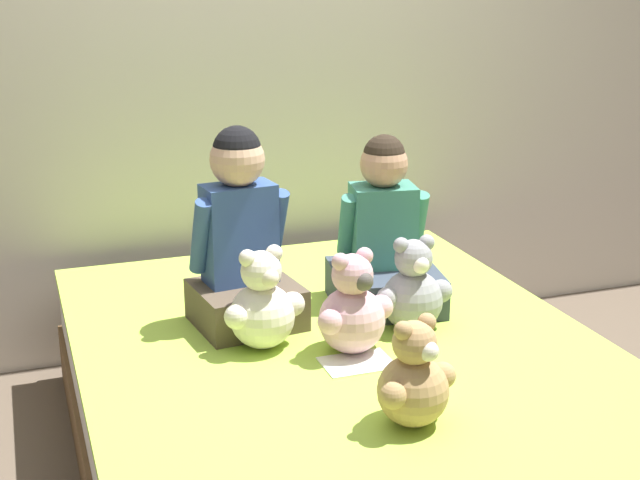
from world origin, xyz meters
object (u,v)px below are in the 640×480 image
Objects in this scene: teddy_bear_held_by_right_child at (412,291)px; teddy_bear_at_foot_of_bed at (414,380)px; teddy_bear_between_children at (352,310)px; sign_card at (357,363)px; teddy_bear_held_by_left_child at (262,306)px; child_on_right at (384,242)px; bed at (337,405)px; child_on_left at (242,241)px.

teddy_bear_held_by_right_child reaches higher than teddy_bear_at_foot_of_bed.
sign_card is (-0.02, -0.09, -0.13)m from teddy_bear_between_children.
teddy_bear_between_children reaches higher than teddy_bear_held_by_left_child.
teddy_bear_held_by_left_child is 1.54× the size of sign_card.
child_on_right is 1.88× the size of teddy_bear_held_by_right_child.
sign_card is at bearing -145.96° from teddy_bear_held_by_right_child.
child_on_left is at bearing 134.62° from bed.
teddy_bear_held_by_left_child reaches higher than bed.
teddy_bear_held_by_left_child reaches higher than teddy_bear_at_foot_of_bed.
sign_card is (-0.01, -0.19, 0.23)m from bed.
child_on_right is 0.26m from teddy_bear_held_by_right_child.
child_on_right is 0.55m from sign_card.
bed is at bearing 69.52° from teddy_bear_at_foot_of_bed.
child_on_left is at bearing 118.48° from sign_card.
teddy_bear_held_by_right_child is 0.27m from teddy_bear_between_children.
child_on_left is at bearing 109.04° from teddy_bear_between_children.
teddy_bear_held_by_right_child is (-0.00, -0.24, -0.09)m from child_on_right.
teddy_bear_held_by_left_child is 0.64m from teddy_bear_at_foot_of_bed.
teddy_bear_held_by_left_child is (0.00, -0.22, -0.14)m from child_on_left.
teddy_bear_held_by_left_child reaches higher than sign_card.
child_on_right reaches higher than teddy_bear_held_by_right_child.
teddy_bear_between_children is at bearing -116.24° from child_on_right.
child_on_left reaches higher than teddy_bear_between_children.
teddy_bear_held_by_left_child is (-0.50, -0.22, -0.09)m from child_on_right.
teddy_bear_held_by_left_child is at bearing 136.19° from teddy_bear_between_children.
teddy_bear_held_by_right_child is at bearing 35.28° from sign_card.
bed is 3.05× the size of child_on_left.
child_on_right is (0.26, 0.25, 0.45)m from bed.
teddy_bear_held_by_left_child is at bearing -146.35° from child_on_right.
child_on_left is 2.07× the size of teddy_bear_held_by_right_child.
bed is at bearing 178.90° from teddy_bear_held_by_right_child.
child_on_left is 2.01× the size of teddy_bear_between_children.
child_on_right reaches higher than teddy_bear_between_children.
child_on_left reaches higher than teddy_bear_held_by_left_child.
child_on_left is 2.02× the size of teddy_bear_held_by_left_child.
bed is 0.58m from child_on_right.
teddy_bear_between_children is at bearing -61.01° from child_on_left.
teddy_bear_at_foot_of_bed is at bearing -81.24° from teddy_bear_held_by_left_child.
teddy_bear_held_by_right_child is at bearing 0.15° from bed.
child_on_left is (-0.24, 0.25, 0.51)m from bed.
teddy_bear_held_by_right_child is 1.07× the size of teddy_bear_at_foot_of_bed.
bed is 0.62m from child_on_left.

